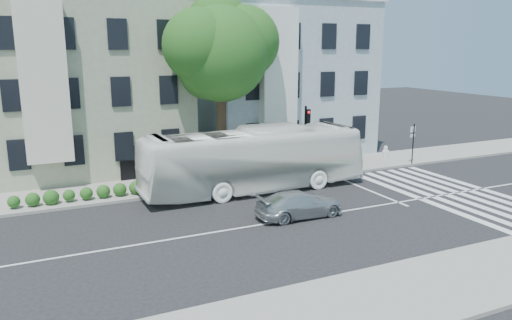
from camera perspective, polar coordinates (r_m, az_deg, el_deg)
ground at (r=23.48m, az=3.74°, el=-6.88°), size 120.00×120.00×0.00m
sidewalk_far at (r=30.39m, az=-3.50°, el=-2.14°), size 80.00×4.00×0.15m
sidewalk_near at (r=17.44m, az=16.86°, el=-14.41°), size 80.00×4.00×0.15m
building_left at (r=34.63m, az=-18.99°, el=8.14°), size 12.00×10.00×11.00m
building_right at (r=38.72m, az=2.30°, el=9.23°), size 12.00×10.00×11.00m
street_tree at (r=30.08m, az=-4.13°, el=12.64°), size 7.30×5.90×11.10m
bus at (r=27.72m, az=-0.22°, el=0.06°), size 3.15×12.85×3.57m
sedan at (r=23.79m, az=4.97°, el=-5.05°), size 1.75×4.30×1.25m
hedge at (r=27.38m, az=-17.05°, el=-3.45°), size 8.27×3.71×0.70m
traffic_signal at (r=31.36m, az=5.75°, el=3.37°), size 0.45×0.53×4.33m
fire_hydrant at (r=37.03m, az=14.59°, el=0.97°), size 0.48×0.27×0.84m
far_sign_pole at (r=35.23m, az=17.50°, el=2.34°), size 0.49×0.21×2.73m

